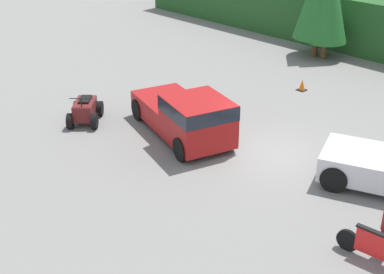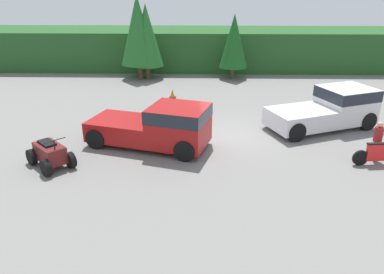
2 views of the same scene
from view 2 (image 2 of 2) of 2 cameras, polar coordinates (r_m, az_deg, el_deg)
name	(u,v)px [view 2 (image 2 of 2)]	position (r m, az deg, el deg)	size (l,w,h in m)	color
ground_plane	(227,136)	(17.96, 5.41, 0.11)	(80.00, 80.00, 0.00)	slate
hillside_backdrop	(217,48)	(33.01, 3.77, 13.34)	(44.00, 6.00, 3.14)	#235123
tree_left	(138,30)	(28.62, -8.21, 15.82)	(2.68, 2.68, 6.08)	brown
tree_mid_left	(146,35)	(28.60, -6.97, 15.12)	(2.40, 2.40, 5.45)	brown
tree_mid_right	(234,41)	(28.64, 6.40, 14.33)	(2.09, 2.09, 4.75)	brown
pickup_truck_red	(160,125)	(16.42, -4.89, 1.81)	(5.72, 3.61, 1.96)	maroon
pickup_truck_second	(331,107)	(19.98, 20.44, 4.26)	(5.80, 4.04, 1.96)	silver
dirt_bike	(382,154)	(16.77, 26.91, -2.27)	(2.34, 0.60, 1.16)	black
quad_atv	(50,154)	(15.87, -20.79, -2.47)	(2.27, 2.26, 1.28)	black
rider_person	(377,139)	(16.96, 26.41, -0.33)	(0.41, 0.41, 1.67)	navy
traffic_cone	(172,94)	(23.94, -3.01, 6.59)	(0.42, 0.42, 0.55)	black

